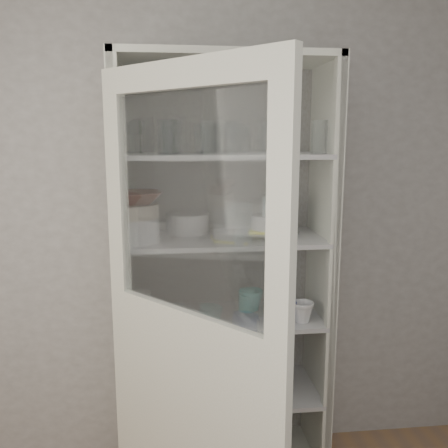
% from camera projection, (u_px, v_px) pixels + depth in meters
% --- Properties ---
extents(wall_back, '(3.60, 0.02, 2.60)m').
position_uv_depth(wall_back, '(181.00, 221.00, 2.49)').
color(wall_back, '#989692').
rests_on(wall_back, ground).
extents(pantry_cabinet, '(1.00, 0.45, 2.10)m').
position_uv_depth(pantry_cabinet, '(223.00, 295.00, 2.41)').
color(pantry_cabinet, silver).
rests_on(pantry_cabinet, floor).
extents(cupboard_door, '(0.64, 0.69, 2.00)m').
position_uv_depth(cupboard_door, '(189.00, 368.00, 1.80)').
color(cupboard_door, silver).
rests_on(cupboard_door, floor).
extents(tumbler_0, '(0.09, 0.09, 0.15)m').
position_uv_depth(tumbler_0, '(170.00, 137.00, 2.08)').
color(tumbler_0, silver).
rests_on(tumbler_0, shelf_glass).
extents(tumbler_1, '(0.08, 0.08, 0.15)m').
position_uv_depth(tumbler_1, '(166.00, 137.00, 2.02)').
color(tumbler_1, silver).
rests_on(tumbler_1, shelf_glass).
extents(tumbler_2, '(0.08, 0.08, 0.15)m').
position_uv_depth(tumbler_2, '(168.00, 137.00, 2.07)').
color(tumbler_2, silver).
rests_on(tumbler_2, shelf_glass).
extents(tumbler_3, '(0.07, 0.07, 0.14)m').
position_uv_depth(tumbler_3, '(209.00, 138.00, 2.08)').
color(tumbler_3, silver).
rests_on(tumbler_3, shelf_glass).
extents(tumbler_4, '(0.09, 0.09, 0.14)m').
position_uv_depth(tumbler_4, '(234.00, 138.00, 2.05)').
color(tumbler_4, silver).
rests_on(tumbler_4, shelf_glass).
extents(tumbler_5, '(0.09, 0.09, 0.14)m').
position_uv_depth(tumbler_5, '(264.00, 138.00, 2.10)').
color(tumbler_5, silver).
rests_on(tumbler_5, shelf_glass).
extents(tumbler_6, '(0.09, 0.09, 0.15)m').
position_uv_depth(tumbler_6, '(319.00, 137.00, 2.11)').
color(tumbler_6, silver).
rests_on(tumbler_6, shelf_glass).
extents(tumbler_7, '(0.09, 0.09, 0.14)m').
position_uv_depth(tumbler_7, '(135.00, 138.00, 2.14)').
color(tumbler_7, silver).
rests_on(tumbler_7, shelf_glass).
extents(tumbler_8, '(0.07, 0.07, 0.13)m').
position_uv_depth(tumbler_8, '(201.00, 139.00, 2.19)').
color(tumbler_8, silver).
rests_on(tumbler_8, shelf_glass).
extents(tumbler_9, '(0.10, 0.10, 0.16)m').
position_uv_depth(tumbler_9, '(174.00, 136.00, 2.15)').
color(tumbler_9, silver).
rests_on(tumbler_9, shelf_glass).
extents(tumbler_10, '(0.06, 0.06, 0.13)m').
position_uv_depth(tumbler_10, '(244.00, 140.00, 2.21)').
color(tumbler_10, silver).
rests_on(tumbler_10, shelf_glass).
extents(tumbler_11, '(0.07, 0.07, 0.14)m').
position_uv_depth(tumbler_11, '(219.00, 138.00, 2.19)').
color(tumbler_11, silver).
rests_on(tumbler_11, shelf_glass).
extents(goblet_0, '(0.08, 0.08, 0.17)m').
position_uv_depth(goblet_0, '(136.00, 134.00, 2.23)').
color(goblet_0, silver).
rests_on(goblet_0, shelf_glass).
extents(goblet_1, '(0.08, 0.08, 0.18)m').
position_uv_depth(goblet_1, '(220.00, 134.00, 2.30)').
color(goblet_1, silver).
rests_on(goblet_1, shelf_glass).
extents(goblet_2, '(0.07, 0.07, 0.15)m').
position_uv_depth(goblet_2, '(238.00, 136.00, 2.33)').
color(goblet_2, silver).
rests_on(goblet_2, shelf_glass).
extents(goblet_3, '(0.08, 0.08, 0.17)m').
position_uv_depth(goblet_3, '(267.00, 135.00, 2.34)').
color(goblet_3, silver).
rests_on(goblet_3, shelf_glass).
extents(plate_stack_front, '(0.20, 0.20, 0.11)m').
position_uv_depth(plate_stack_front, '(137.00, 230.00, 2.17)').
color(plate_stack_front, silver).
rests_on(plate_stack_front, shelf_plates).
extents(plate_stack_back, '(0.22, 0.22, 0.10)m').
position_uv_depth(plate_stack_back, '(188.00, 223.00, 2.38)').
color(plate_stack_back, silver).
rests_on(plate_stack_back, shelf_plates).
extents(cream_bowl, '(0.22, 0.22, 0.06)m').
position_uv_depth(cream_bowl, '(136.00, 211.00, 2.15)').
color(cream_bowl, beige).
rests_on(cream_bowl, plate_stack_front).
extents(terracotta_bowl, '(0.26, 0.26, 0.06)m').
position_uv_depth(terracotta_bowl, '(136.00, 198.00, 2.14)').
color(terracotta_bowl, '#4D2218').
rests_on(terracotta_bowl, cream_bowl).
extents(glass_platter, '(0.41, 0.41, 0.02)m').
position_uv_depth(glass_platter, '(267.00, 233.00, 2.33)').
color(glass_platter, silver).
rests_on(glass_platter, shelf_plates).
extents(yellow_trivet, '(0.20, 0.20, 0.01)m').
position_uv_depth(yellow_trivet, '(267.00, 230.00, 2.33)').
color(yellow_trivet, yellow).
rests_on(yellow_trivet, glass_platter).
extents(white_ramekin, '(0.21, 0.21, 0.07)m').
position_uv_depth(white_ramekin, '(267.00, 222.00, 2.32)').
color(white_ramekin, silver).
rests_on(white_ramekin, yellow_trivet).
extents(grey_bowl_stack, '(0.14, 0.14, 0.20)m').
position_uv_depth(grey_bowl_stack, '(276.00, 216.00, 2.29)').
color(grey_bowl_stack, silver).
rests_on(grey_bowl_stack, shelf_plates).
extents(mug_blue, '(0.15, 0.15, 0.11)m').
position_uv_depth(mug_blue, '(283.00, 308.00, 2.31)').
color(mug_blue, navy).
rests_on(mug_blue, shelf_mugs).
extents(mug_teal, '(0.13, 0.13, 0.11)m').
position_uv_depth(mug_teal, '(252.00, 300.00, 2.43)').
color(mug_teal, teal).
rests_on(mug_teal, shelf_mugs).
extents(mug_white, '(0.11, 0.11, 0.10)m').
position_uv_depth(mug_white, '(303.00, 312.00, 2.27)').
color(mug_white, silver).
rests_on(mug_white, shelf_mugs).
extents(teal_jar, '(0.09, 0.09, 0.10)m').
position_uv_depth(teal_jar, '(247.00, 301.00, 2.42)').
color(teal_jar, teal).
rests_on(teal_jar, shelf_mugs).
extents(measuring_cups, '(0.10, 0.10, 0.04)m').
position_uv_depth(measuring_cups, '(155.00, 318.00, 2.28)').
color(measuring_cups, '#AEAEAE').
rests_on(measuring_cups, shelf_mugs).
extents(white_canister, '(0.10, 0.10, 0.12)m').
position_uv_depth(white_canister, '(141.00, 304.00, 2.35)').
color(white_canister, silver).
rests_on(white_canister, shelf_mugs).
extents(cream_dish, '(0.25, 0.25, 0.07)m').
position_uv_depth(cream_dish, '(199.00, 382.00, 2.43)').
color(cream_dish, beige).
rests_on(cream_dish, shelf_bot).
extents(tin_box, '(0.21, 0.16, 0.06)m').
position_uv_depth(tin_box, '(243.00, 381.00, 2.46)').
color(tin_box, '#A4A4A6').
rests_on(tin_box, shelf_bot).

